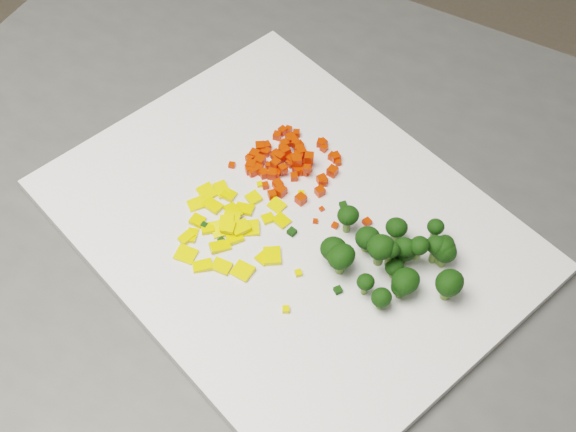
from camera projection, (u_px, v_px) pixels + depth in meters
The scene contains 148 objects.
counter_block at pixel (327, 406), 1.17m from camera, with size 1.03×0.72×0.90m, color #464644.
cutting_board at pixel (288, 225), 0.80m from camera, with size 0.45×0.35×0.01m, color silver.
carrot_pile at pixel (296, 156), 0.83m from camera, with size 0.10×0.10×0.03m, color red, non-canonical shape.
pepper_pile at pixel (226, 223), 0.79m from camera, with size 0.12×0.12×0.02m, color yellow, non-canonical shape.
broccoli_pile at pixel (391, 253), 0.74m from camera, with size 0.12×0.12×0.06m, color black, non-canonical shape.
carrot_cube_0 at pixel (283, 148), 0.84m from camera, with size 0.01×0.01×0.01m, color red.
carrot_cube_1 at pixel (291, 159), 0.84m from camera, with size 0.01×0.01×0.01m, color red.
carrot_cube_2 at pixel (283, 131), 0.87m from camera, with size 0.01×0.01×0.01m, color red.
carrot_cube_3 at pixel (299, 150), 0.85m from camera, with size 0.01×0.01×0.01m, color red.
carrot_cube_4 at pixel (301, 154), 0.84m from camera, with size 0.01×0.01×0.01m, color red.
carrot_cube_5 at pixel (250, 157), 0.85m from camera, with size 0.01×0.01×0.01m, color red.
carrot_cube_6 at pixel (276, 174), 0.83m from camera, with size 0.01×0.01×0.01m, color red.
carrot_cube_7 at pixel (298, 170), 0.83m from camera, with size 0.01×0.01×0.01m, color red.
carrot_cube_8 at pixel (274, 167), 0.84m from camera, with size 0.01×0.01×0.01m, color red.
carrot_cube_9 at pixel (273, 174), 0.83m from camera, with size 0.01×0.01×0.01m, color red.
carrot_cube_10 at pixel (293, 143), 0.86m from camera, with size 0.01×0.01×0.01m, color red.
carrot_cube_11 at pixel (323, 143), 0.86m from camera, with size 0.01×0.01×0.01m, color red.
carrot_cube_12 at pixel (269, 166), 0.84m from camera, with size 0.01×0.01×0.01m, color red.
carrot_cube_13 at pixel (301, 152), 0.84m from camera, with size 0.01×0.01×0.01m, color red.
carrot_cube_14 at pixel (272, 195), 0.81m from camera, with size 0.01×0.01×0.01m, color red.
carrot_cube_15 at pixel (296, 133), 0.86m from camera, with size 0.01×0.01×0.01m, color red.
carrot_cube_16 at pixel (263, 173), 0.83m from camera, with size 0.01×0.01×0.01m, color red.
carrot_cube_17 at pixel (264, 174), 0.83m from camera, with size 0.01×0.01×0.01m, color red.
carrot_cube_18 at pixel (288, 129), 0.87m from camera, with size 0.01×0.01×0.01m, color red.
carrot_cube_19 at pixel (259, 168), 0.84m from camera, with size 0.01×0.01×0.01m, color red.
carrot_cube_20 at pixel (294, 177), 0.83m from camera, with size 0.01×0.01×0.01m, color red.
carrot_cube_21 at pixel (299, 145), 0.85m from camera, with size 0.01×0.01×0.01m, color red.
carrot_cube_22 at pixel (280, 157), 0.84m from camera, with size 0.01×0.01×0.01m, color red.
carrot_cube_23 at pixel (276, 164), 0.83m from camera, with size 0.01×0.01×0.01m, color red.
carrot_cube_24 at pixel (290, 163), 0.84m from camera, with size 0.01×0.01×0.01m, color red.
carrot_cube_25 at pixel (277, 188), 0.82m from camera, with size 0.01×0.01×0.01m, color red.
carrot_cube_26 at pixel (252, 172), 0.83m from camera, with size 0.01×0.01×0.01m, color red.
carrot_cube_27 at pixel (294, 164), 0.83m from camera, with size 0.01×0.01×0.01m, color red.
carrot_cube_28 at pixel (295, 143), 0.85m from camera, with size 0.01×0.01×0.01m, color red.
carrot_cube_29 at pixel (251, 166), 0.84m from camera, with size 0.01×0.01×0.01m, color red.
carrot_cube_30 at pixel (281, 191), 0.82m from camera, with size 0.01×0.01×0.01m, color red.
carrot_cube_31 at pixel (260, 161), 0.84m from camera, with size 0.01×0.01×0.01m, color red.
carrot_cube_32 at pixel (332, 171), 0.83m from camera, with size 0.01×0.01×0.01m, color red.
carrot_cube_33 at pixel (307, 169), 0.82m from camera, with size 0.01×0.01×0.01m, color red.
carrot_cube_34 at pixel (265, 186), 0.82m from camera, with size 0.01×0.01×0.01m, color red.
carrot_cube_35 at pixel (309, 158), 0.83m from camera, with size 0.01×0.01×0.01m, color red.
carrot_cube_36 at pixel (260, 147), 0.85m from camera, with size 0.01×0.01×0.01m, color red.
carrot_cube_37 at pixel (266, 152), 0.85m from camera, with size 0.01×0.01×0.01m, color red.
carrot_cube_38 at pixel (338, 162), 0.84m from camera, with size 0.01×0.01×0.01m, color red.
carrot_cube_39 at pixel (286, 144), 0.86m from camera, with size 0.01×0.01×0.01m, color red.
carrot_cube_40 at pixel (264, 152), 0.85m from camera, with size 0.01×0.01×0.01m, color red.
carrot_cube_41 at pixel (301, 163), 0.84m from camera, with size 0.01×0.01×0.01m, color red.
carrot_cube_42 at pixel (259, 160), 0.84m from camera, with size 0.01×0.01×0.01m, color red.
carrot_cube_43 at pixel (297, 160), 0.83m from camera, with size 0.01×0.01×0.01m, color red.
carrot_cube_44 at pixel (284, 170), 0.83m from camera, with size 0.01×0.01×0.01m, color red.
carrot_cube_45 at pixel (278, 185), 0.82m from camera, with size 0.01×0.01×0.01m, color red.
carrot_cube_46 at pixel (301, 199), 0.81m from camera, with size 0.01×0.01×0.01m, color red.
carrot_cube_47 at pixel (275, 156), 0.84m from camera, with size 0.01×0.01×0.01m, color red.
carrot_cube_48 at pixel (300, 171), 0.83m from camera, with size 0.01×0.01×0.01m, color red.
carrot_cube_49 at pixel (322, 180), 0.83m from camera, with size 0.01×0.01×0.01m, color red.
carrot_cube_50 at pixel (297, 143), 0.85m from camera, with size 0.01×0.01×0.01m, color red.
carrot_cube_51 at pixel (320, 191), 0.82m from camera, with size 0.01×0.01×0.01m, color red.
carrot_cube_52 at pixel (332, 157), 0.85m from camera, with size 0.01×0.01×0.01m, color red.
carrot_cube_53 at pixel (299, 149), 0.84m from camera, with size 0.01×0.01×0.01m, color red.
carrot_cube_54 at pixel (291, 139), 0.86m from camera, with size 0.01×0.01×0.01m, color red.
carrot_cube_55 at pixel (307, 170), 0.83m from camera, with size 0.01×0.01×0.01m, color red.
carrot_cube_56 at pixel (296, 159), 0.83m from camera, with size 0.01×0.01×0.01m, color red.
carrot_cube_57 at pixel (254, 171), 0.83m from camera, with size 0.01×0.01×0.01m, color red.
carrot_cube_58 at pixel (250, 169), 0.83m from camera, with size 0.01×0.01×0.01m, color red.
carrot_cube_59 at pixel (298, 156), 0.84m from camera, with size 0.01×0.01×0.01m, color red.
carrot_cube_60 at pixel (283, 169), 0.83m from camera, with size 0.01×0.01×0.01m, color red.
carrot_cube_61 at pixel (295, 159), 0.84m from camera, with size 0.01×0.01×0.01m, color red.
carrot_cube_62 at pixel (277, 136), 0.86m from camera, with size 0.01×0.01×0.01m, color red.
carrot_cube_63 at pixel (284, 144), 0.84m from camera, with size 0.01×0.01×0.01m, color red.
carrot_cube_64 at pixel (322, 181), 0.82m from camera, with size 0.01×0.01×0.01m, color red.
carrot_cube_65 at pixel (335, 157), 0.84m from camera, with size 0.01×0.01×0.01m, color red.
carrot_cube_66 at pixel (304, 170), 0.83m from camera, with size 0.01×0.01×0.01m, color red.
carrot_cube_67 at pixel (321, 143), 0.86m from camera, with size 0.01×0.01×0.01m, color red.
carrot_cube_68 at pixel (276, 154), 0.85m from camera, with size 0.01×0.01×0.01m, color red.
carrot_cube_69 at pixel (250, 158), 0.84m from camera, with size 0.01×0.01×0.01m, color red.
carrot_cube_70 at pixel (324, 148), 0.85m from camera, with size 0.01×0.01×0.01m, color red.
carrot_cube_71 at pixel (297, 170), 0.83m from camera, with size 0.01×0.01×0.01m, color red.
carrot_cube_72 at pixel (285, 151), 0.84m from camera, with size 0.01×0.01×0.01m, color red.
carrot_cube_73 at pixel (266, 146), 0.85m from camera, with size 0.01×0.01×0.01m, color red.
carrot_cube_74 at pixel (254, 155), 0.85m from camera, with size 0.01×0.01×0.01m, color red.
carrot_cube_75 at pixel (256, 165), 0.84m from camera, with size 0.01×0.01×0.01m, color red.
carrot_cube_76 at pixel (307, 164), 0.84m from camera, with size 0.01×0.01×0.01m, color red.
pepper_chunk_0 at pixel (268, 218), 0.80m from camera, with size 0.01×0.01×0.00m, color yellow.
pepper_chunk_1 at pixel (254, 198), 0.81m from camera, with size 0.01×0.01×0.00m, color yellow.
pepper_chunk_2 at pixel (241, 227), 0.79m from camera, with size 0.01×0.02×0.00m, color yellow.
pepper_chunk_3 at pixel (272, 256), 0.77m from camera, with size 0.02×0.02×0.00m, color yellow.
pepper_chunk_4 at pixel (203, 266), 0.77m from camera, with size 0.02×0.01×0.00m, color yellow.
pepper_chunk_5 at pixel (220, 229), 0.79m from camera, with size 0.02×0.02×0.00m, color yellow.
pepper_chunk_6 at pixel (192, 235), 0.79m from camera, with size 0.02×0.01×0.00m, color yellow.
pepper_chunk_7 at pixel (265, 257), 0.77m from camera, with size 0.01×0.02×0.00m, color yellow.
pepper_chunk_8 at pixel (228, 227), 0.79m from camera, with size 0.01×0.01×0.00m, color yellow.
pepper_chunk_9 at pixel (233, 211), 0.80m from camera, with size 0.02×0.01×0.00m, color yellow.
pepper_chunk_10 at pixel (197, 204), 0.81m from camera, with size 0.01×0.02×0.00m, color yellow.
pepper_chunk_11 at pixel (229, 195), 0.82m from camera, with size 0.01×0.01×0.00m, color yellow.
pepper_chunk_12 at pixel (226, 226), 0.79m from camera, with size 0.01×0.01×0.00m, color yellow.
pepper_chunk_13 at pixel (220, 247), 0.78m from camera, with size 0.02×0.01×0.00m, color yellow.
pepper_chunk_14 at pixel (186, 254), 0.77m from camera, with size 0.02×0.02×0.00m, color yellow.
pepper_chunk_15 at pixel (186, 238), 0.79m from camera, with size 0.01×0.01×0.00m, color yellow.
pepper_chunk_16 at pixel (227, 222), 0.79m from camera, with size 0.02×0.01×0.00m, color yellow.
pepper_chunk_17 at pixel (231, 218), 0.79m from camera, with size 0.01×0.02×0.00m, color yellow.
pepper_chunk_18 at pixel (213, 206), 0.81m from camera, with size 0.02×0.01×0.00m, color yellow.
pepper_chunk_19 at pixel (235, 237), 0.79m from camera, with size 0.01×0.02×0.00m, color yellow.
pepper_chunk_20 at pixel (251, 228), 0.79m from camera, with size 0.02×0.02×0.00m, color yellow.
pepper_chunk_21 at pixel (197, 220), 0.80m from camera, with size 0.01×0.01×0.00m, color yellow.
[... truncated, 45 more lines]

